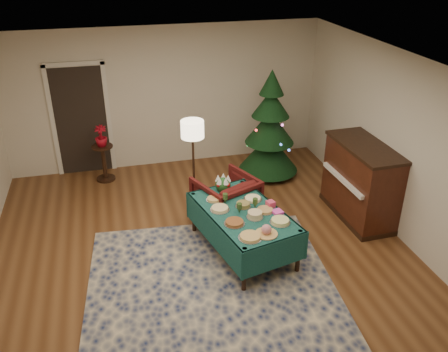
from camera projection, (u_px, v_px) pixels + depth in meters
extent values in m
plane|color=#593319|center=(206.00, 266.00, 6.61)|extent=(7.00, 7.00, 0.00)
plane|color=white|center=(202.00, 75.00, 5.38)|extent=(7.00, 7.00, 0.00)
plane|color=beige|center=(166.00, 98.00, 9.02)|extent=(6.00, 0.00, 6.00)
plane|color=beige|center=(413.00, 156.00, 6.66)|extent=(0.00, 7.00, 7.00)
cube|color=black|center=(81.00, 122.00, 8.80)|extent=(0.92, 0.02, 2.04)
cube|color=silver|center=(53.00, 123.00, 8.67)|extent=(0.08, 0.04, 2.14)
cube|color=silver|center=(109.00, 118.00, 8.89)|extent=(0.08, 0.04, 2.14)
cube|color=silver|center=(73.00, 64.00, 8.30)|extent=(1.08, 0.04, 0.08)
cube|color=#121E47|center=(218.00, 319.00, 5.69)|extent=(3.56, 4.46, 0.02)
cylinder|color=black|center=(244.00, 270.00, 6.00)|extent=(0.06, 0.06, 0.67)
cylinder|color=black|center=(194.00, 213.00, 7.23)|extent=(0.06, 0.06, 0.67)
cylinder|color=black|center=(299.00, 252.00, 6.35)|extent=(0.06, 0.06, 0.67)
cylinder|color=black|center=(242.00, 200.00, 7.58)|extent=(0.06, 0.06, 0.67)
cube|color=#11383D|center=(243.00, 212.00, 6.65)|extent=(1.35, 1.88, 0.04)
cube|color=#11383D|center=(216.00, 198.00, 7.40)|extent=(0.99, 0.26, 0.42)
cube|color=#11383D|center=(275.00, 255.00, 6.07)|extent=(0.99, 0.26, 0.42)
cube|color=#11383D|center=(272.00, 215.00, 6.93)|extent=(0.42, 1.68, 0.42)
cube|color=#11383D|center=(213.00, 232.00, 6.54)|extent=(0.42, 1.68, 0.42)
cylinder|color=silver|center=(250.00, 238.00, 6.05)|extent=(0.31, 0.31, 0.01)
cylinder|color=tan|center=(250.00, 236.00, 6.04)|extent=(0.26, 0.26, 0.03)
cylinder|color=silver|center=(266.00, 234.00, 6.12)|extent=(0.30, 0.30, 0.01)
sphere|color=#CC727A|center=(266.00, 229.00, 6.08)|extent=(0.13, 0.13, 0.13)
cylinder|color=silver|center=(280.00, 223.00, 6.36)|extent=(0.28, 0.28, 0.01)
cylinder|color=#D8D172|center=(280.00, 221.00, 6.35)|extent=(0.24, 0.24, 0.04)
cylinder|color=silver|center=(234.00, 224.00, 6.34)|extent=(0.28, 0.28, 0.01)
cylinder|color=brown|center=(234.00, 222.00, 6.33)|extent=(0.24, 0.24, 0.04)
cylinder|color=silver|center=(255.00, 217.00, 6.48)|extent=(0.23, 0.23, 0.01)
cylinder|color=tan|center=(255.00, 214.00, 6.46)|extent=(0.20, 0.20, 0.08)
cylinder|color=silver|center=(265.00, 211.00, 6.63)|extent=(0.26, 0.26, 0.01)
cylinder|color=#B2844C|center=(265.00, 210.00, 6.62)|extent=(0.22, 0.22, 0.03)
cylinder|color=silver|center=(220.00, 210.00, 6.66)|extent=(0.28, 0.28, 0.01)
cylinder|color=#D8BF7F|center=(220.00, 208.00, 6.65)|extent=(0.23, 0.23, 0.04)
cylinder|color=silver|center=(243.00, 206.00, 6.74)|extent=(0.22, 0.22, 0.01)
cylinder|color=maroon|center=(243.00, 204.00, 6.73)|extent=(0.19, 0.19, 0.05)
cylinder|color=silver|center=(253.00, 199.00, 6.92)|extent=(0.27, 0.27, 0.01)
cylinder|color=#F2EACC|center=(253.00, 198.00, 6.91)|extent=(0.23, 0.23, 0.03)
cylinder|color=silver|center=(214.00, 200.00, 6.91)|extent=(0.23, 0.23, 0.01)
cylinder|color=tan|center=(214.00, 199.00, 6.90)|extent=(0.20, 0.20, 0.03)
cone|color=#2D471E|center=(225.00, 201.00, 6.81)|extent=(0.06, 0.06, 0.08)
cylinder|color=#2D471E|center=(225.00, 196.00, 6.78)|extent=(0.07, 0.07, 0.08)
cone|color=#2D471E|center=(255.00, 206.00, 6.69)|extent=(0.06, 0.06, 0.08)
cylinder|color=#2D471E|center=(255.00, 201.00, 6.65)|extent=(0.07, 0.07, 0.08)
cone|color=#2D471E|center=(239.00, 211.00, 6.57)|extent=(0.06, 0.06, 0.08)
cylinder|color=#2D471E|center=(239.00, 206.00, 6.53)|extent=(0.07, 0.07, 0.08)
cube|color=#FB45C2|center=(277.00, 212.00, 6.58)|extent=(0.16, 0.16, 0.04)
cube|color=#D83C5E|center=(271.00, 204.00, 6.72)|extent=(0.13, 0.13, 0.09)
sphere|color=#1E4C1E|center=(223.00, 185.00, 7.14)|extent=(0.23, 0.23, 0.23)
cone|color=white|center=(228.00, 178.00, 7.11)|extent=(0.09, 0.09, 0.11)
cone|color=white|center=(223.00, 176.00, 7.16)|extent=(0.09, 0.09, 0.11)
cone|color=white|center=(218.00, 178.00, 7.12)|extent=(0.09, 0.09, 0.11)
cone|color=white|center=(220.00, 181.00, 7.03)|extent=(0.09, 0.09, 0.11)
cone|color=white|center=(226.00, 181.00, 7.03)|extent=(0.09, 0.09, 0.11)
sphere|color=#B20C0F|center=(227.00, 181.00, 7.19)|extent=(0.06, 0.06, 0.06)
sphere|color=#B20C0F|center=(218.00, 181.00, 7.18)|extent=(0.06, 0.06, 0.06)
sphere|color=#B20C0F|center=(219.00, 185.00, 7.06)|extent=(0.06, 0.06, 0.06)
sphere|color=#B20C0F|center=(228.00, 185.00, 7.06)|extent=(0.06, 0.06, 0.06)
imported|color=#49100F|center=(226.00, 197.00, 7.46)|extent=(1.08, 1.05, 0.86)
cylinder|color=#A57F3F|center=(195.00, 204.00, 8.09)|extent=(0.26, 0.26, 0.03)
cylinder|color=black|center=(194.00, 169.00, 7.78)|extent=(0.04, 0.04, 1.39)
cylinder|color=#FFEABF|center=(192.00, 129.00, 7.46)|extent=(0.37, 0.37, 0.28)
cylinder|color=black|center=(106.00, 178.00, 8.93)|extent=(0.35, 0.35, 0.04)
cylinder|color=black|center=(104.00, 163.00, 8.79)|extent=(0.08, 0.08, 0.64)
cylinder|color=black|center=(102.00, 147.00, 8.64)|extent=(0.39, 0.39, 0.03)
imported|color=#9F0B19|center=(101.00, 140.00, 8.58)|extent=(0.22, 0.39, 0.22)
cylinder|color=black|center=(268.00, 170.00, 9.13)|extent=(0.12, 0.12, 0.16)
cone|color=black|center=(269.00, 152.00, 8.96)|extent=(1.46, 1.46, 0.71)
cone|color=black|center=(270.00, 127.00, 8.73)|extent=(1.20, 1.20, 0.61)
cone|color=black|center=(271.00, 103.00, 8.52)|extent=(0.90, 0.90, 0.51)
cone|color=black|center=(272.00, 82.00, 8.34)|extent=(0.59, 0.59, 0.46)
cube|color=black|center=(356.00, 213.00, 7.79)|extent=(0.66, 1.45, 0.08)
cube|color=#34160D|center=(361.00, 182.00, 7.52)|extent=(0.64, 1.43, 1.17)
cube|color=black|center=(366.00, 147.00, 7.24)|extent=(0.68, 1.47, 0.05)
cube|color=white|center=(344.00, 180.00, 7.41)|extent=(0.15, 1.21, 0.06)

